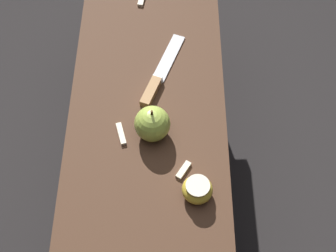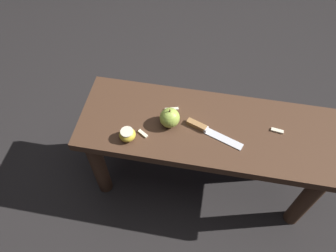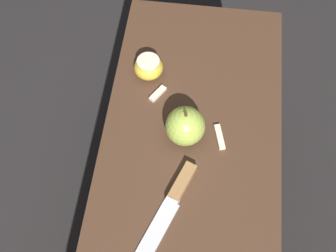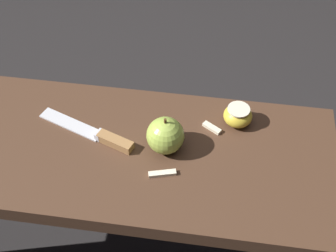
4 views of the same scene
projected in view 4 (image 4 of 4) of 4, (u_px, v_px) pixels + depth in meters
ground_plane at (114, 249)px, 1.39m from camera, size 8.00×8.00×0.00m
wooden_bench at (100, 173)px, 1.11m from camera, size 1.06×0.37×0.49m
knife at (100, 136)px, 1.04m from camera, size 0.24×0.11×0.02m
apple_whole at (165, 136)px, 1.00m from camera, size 0.08×0.08×0.09m
apple_cut at (238, 116)px, 1.06m from camera, size 0.07×0.07×0.05m
apple_slice_center at (162, 173)px, 0.97m from camera, size 0.06×0.03×0.01m
apple_slice_near_bowl at (212, 128)px, 1.06m from camera, size 0.05×0.04×0.01m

